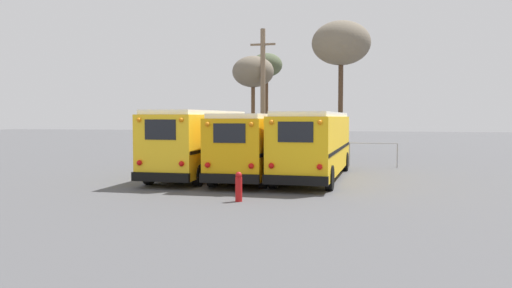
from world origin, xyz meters
TOP-DOWN VIEW (x-y plane):
  - ground_plane at (0.00, 0.00)m, footprint 160.00×160.00m
  - school_bus_0 at (-2.80, -0.78)m, footprint 2.64×9.56m
  - school_bus_1 at (0.00, -0.67)m, footprint 2.73×9.99m
  - school_bus_2 at (2.80, -0.33)m, footprint 2.71×10.29m
  - utility_pole at (-2.29, 10.65)m, footprint 1.80×0.35m
  - bare_tree_0 at (-3.33, 11.91)m, footprint 3.07×3.07m
  - bare_tree_1 at (-2.89, 14.54)m, footprint 2.46×2.46m
  - bare_tree_2 at (3.15, 11.01)m, footprint 4.03×4.03m
  - fence_line at (0.00, 5.84)m, footprint 13.67×0.06m
  - fire_hydrant at (1.09, -7.45)m, footprint 0.24×0.24m

SIDE VIEW (x-z plane):
  - ground_plane at x=0.00m, z-range 0.00..0.00m
  - fire_hydrant at x=1.09m, z-range 0.00..1.04m
  - fence_line at x=0.00m, z-range 0.28..1.70m
  - school_bus_1 at x=0.00m, z-range 0.14..3.21m
  - school_bus_2 at x=2.80m, z-range 0.14..3.28m
  - school_bus_0 at x=-2.80m, z-range 0.13..3.36m
  - utility_pole at x=-2.29m, z-range 0.11..9.25m
  - bare_tree_0 at x=-3.33m, z-range 2.49..9.90m
  - bare_tree_1 at x=-2.89m, z-range 2.91..10.84m
  - bare_tree_2 at x=3.15m, z-range 3.17..12.69m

